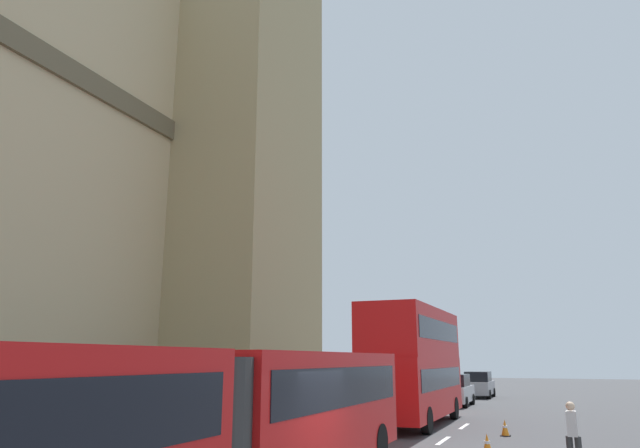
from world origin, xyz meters
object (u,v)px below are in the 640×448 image
Objects in this scene: traffic_cone_middle at (487,444)px; traffic_cone_east at (505,428)px; sedan_trailing at (479,385)px; pedestrian_near_cones at (573,434)px; double_decker_bus at (414,360)px; sedan_lead at (454,390)px; articulated_bus at (183,419)px.

traffic_cone_middle is 1.00× the size of traffic_cone_east.
sedan_trailing reaches higher than pedestrian_near_cones.
sedan_trailing is 26.21m from traffic_cone_middle.
double_decker_bus is 10.99m from sedan_lead.
sedan_trailing is at bearing -0.37° from articulated_bus.
pedestrian_near_cones is at bearing -37.78° from articulated_bus.
traffic_cone_east is (14.40, -3.87, -1.46)m from articulated_bus.
pedestrian_near_cones reaches higher than traffic_cone_east.
sedan_trailing is at bearing -0.69° from double_decker_bus.
sedan_trailing reaches higher than traffic_cone_middle.
double_decker_bus is 2.12× the size of sedan_trailing.
pedestrian_near_cones is (-19.71, -6.26, -0.00)m from sedan_lead.
sedan_trailing reaches higher than traffic_cone_east.
pedestrian_near_cones is (-6.52, -2.24, 0.63)m from traffic_cone_east.
articulated_bus is at bearing 142.22° from pedestrian_near_cones.
double_decker_bus is at bearing 0.01° from articulated_bus.
traffic_cone_middle is (9.98, -3.74, -1.46)m from articulated_bus.
sedan_trailing is 28.67m from pedestrian_near_cones.
pedestrian_near_cones is (-2.10, -2.36, 0.63)m from traffic_cone_middle.
double_decker_bus reaches higher than articulated_bus.
sedan_trailing is (19.19, -0.23, -1.79)m from double_decker_bus.
double_decker_bus reaches higher than sedan_trailing.
articulated_bus is 4.11× the size of sedan_lead.
sedan_trailing is (35.94, -0.23, -0.83)m from articulated_bus.
sedan_trailing is at bearing -2.67° from sedan_lead.
double_decker_bus is at bearing 28.96° from traffic_cone_middle.
sedan_lead is at bearing 12.49° from traffic_cone_middle.
traffic_cone_east is at bearing -15.04° from articulated_bus.
sedan_lead is at bearing 16.97° from traffic_cone_east.
articulated_bus is 4.11× the size of sedan_trailing.
sedan_lead is 13.81m from traffic_cone_east.
sedan_trailing is 7.59× the size of traffic_cone_east.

